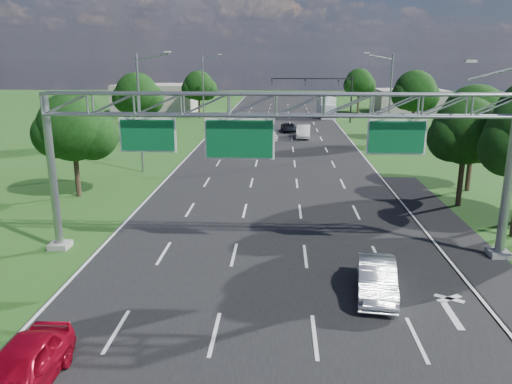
# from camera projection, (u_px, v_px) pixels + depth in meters

# --- Properties ---
(ground) EXTENTS (220.00, 220.00, 0.00)m
(ground) POSITION_uv_depth(u_px,v_px,m) (275.00, 173.00, 42.97)
(ground) COLOR #265018
(ground) RESTS_ON ground
(road) EXTENTS (18.00, 180.00, 0.02)m
(road) POSITION_uv_depth(u_px,v_px,m) (275.00, 173.00, 42.97)
(road) COLOR black
(road) RESTS_ON ground
(road_flare) EXTENTS (3.00, 30.00, 0.02)m
(road_flare) POSITION_uv_depth(u_px,v_px,m) (458.00, 242.00, 27.04)
(road_flare) COLOR black
(road_flare) RESTS_ON ground
(sign_gantry) EXTENTS (23.50, 1.00, 9.56)m
(sign_gantry) POSITION_uv_depth(u_px,v_px,m) (278.00, 117.00, 23.80)
(sign_gantry) COLOR gray
(sign_gantry) RESTS_ON ground
(traffic_signal) EXTENTS (12.21, 0.24, 7.00)m
(traffic_signal) POSITION_uv_depth(u_px,v_px,m) (328.00, 88.00, 74.99)
(traffic_signal) COLOR black
(traffic_signal) RESTS_ON ground
(streetlight_l_near) EXTENTS (2.97, 0.22, 10.16)m
(streetlight_l_near) POSITION_uv_depth(u_px,v_px,m) (142.00, 107.00, 42.07)
(streetlight_l_near) COLOR gray
(streetlight_l_near) RESTS_ON ground
(streetlight_l_far) EXTENTS (2.97, 0.22, 10.16)m
(streetlight_l_far) POSITION_uv_depth(u_px,v_px,m) (204.00, 85.00, 75.81)
(streetlight_l_far) COLOR gray
(streetlight_l_far) RESTS_ON ground
(streetlight_r_mid) EXTENTS (2.97, 0.22, 10.16)m
(streetlight_r_mid) POSITION_uv_depth(u_px,v_px,m) (388.00, 99.00, 50.60)
(streetlight_r_mid) COLOR gray
(streetlight_r_mid) RESTS_ON ground
(tree_verge_la) EXTENTS (5.76, 4.80, 7.40)m
(tree_verge_la) POSITION_uv_depth(u_px,v_px,m) (74.00, 130.00, 34.74)
(tree_verge_la) COLOR #2D2116
(tree_verge_la) RESTS_ON ground
(tree_verge_lb) EXTENTS (5.76, 4.80, 8.06)m
(tree_verge_lb) POSITION_uv_depth(u_px,v_px,m) (138.00, 96.00, 56.84)
(tree_verge_lb) COLOR #2D2116
(tree_verge_lb) RESTS_ON ground
(tree_verge_lc) EXTENTS (5.76, 4.80, 7.62)m
(tree_verge_lc) POSITION_uv_depth(u_px,v_px,m) (199.00, 87.00, 80.90)
(tree_verge_lc) COLOR #2D2116
(tree_verge_lc) RESTS_ON ground
(tree_verge_rd) EXTENTS (5.76, 4.80, 8.28)m
(tree_verge_rd) POSITION_uv_depth(u_px,v_px,m) (415.00, 93.00, 58.10)
(tree_verge_rd) COLOR #2D2116
(tree_verge_rd) RESTS_ON ground
(tree_verge_re) EXTENTS (5.76, 4.80, 7.84)m
(tree_verge_re) POSITION_uv_depth(u_px,v_px,m) (359.00, 84.00, 87.23)
(tree_verge_re) COLOR #2D2116
(tree_verge_re) RESTS_ON ground
(building_left) EXTENTS (14.00, 10.00, 5.00)m
(building_left) POSITION_uv_depth(u_px,v_px,m) (157.00, 99.00, 89.67)
(building_left) COLOR gray
(building_left) RESTS_ON ground
(building_right) EXTENTS (12.00, 9.00, 4.00)m
(building_right) POSITION_uv_depth(u_px,v_px,m) (410.00, 101.00, 91.40)
(building_right) COLOR gray
(building_right) RESTS_ON ground
(red_coupe) EXTENTS (1.83, 4.49, 1.53)m
(red_coupe) POSITION_uv_depth(u_px,v_px,m) (22.00, 369.00, 14.75)
(red_coupe) COLOR maroon
(red_coupe) RESTS_ON ground
(silver_sedan) EXTENTS (2.10, 4.56, 1.45)m
(silver_sedan) POSITION_uv_depth(u_px,v_px,m) (377.00, 279.00, 20.84)
(silver_sedan) COLOR silver
(silver_sedan) RESTS_ON ground
(car_queue_a) EXTENTS (2.56, 5.00, 1.39)m
(car_queue_a) POSITION_uv_depth(u_px,v_px,m) (268.00, 134.00, 60.49)
(car_queue_a) COLOR silver
(car_queue_a) RESTS_ON ground
(car_queue_b) EXTENTS (2.24, 4.24, 1.14)m
(car_queue_b) POSITION_uv_depth(u_px,v_px,m) (289.00, 128.00, 66.82)
(car_queue_b) COLOR black
(car_queue_b) RESTS_ON ground
(car_queue_c) EXTENTS (2.23, 4.37, 1.43)m
(car_queue_c) POSITION_uv_depth(u_px,v_px,m) (252.00, 117.00, 77.01)
(car_queue_c) COLOR black
(car_queue_c) RESTS_ON ground
(car_queue_d) EXTENTS (1.90, 4.79, 1.55)m
(car_queue_d) POSITION_uv_depth(u_px,v_px,m) (303.00, 132.00, 61.74)
(car_queue_d) COLOR silver
(car_queue_d) RESTS_ON ground
(box_truck) EXTENTS (2.85, 8.66, 3.23)m
(box_truck) POSITION_uv_depth(u_px,v_px,m) (326.00, 107.00, 83.79)
(box_truck) COLOR white
(box_truck) RESTS_ON ground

